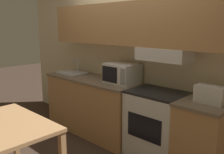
# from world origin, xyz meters

# --- Properties ---
(ground_plane) EXTENTS (16.00, 16.00, 0.00)m
(ground_plane) POSITION_xyz_m (0.00, 0.00, 0.00)
(ground_plane) COLOR #3D2D23
(wall_back) EXTENTS (5.31, 0.38, 2.55)m
(wall_back) POSITION_xyz_m (0.02, -0.06, 1.47)
(wall_back) COLOR beige
(wall_back) RESTS_ON ground_plane
(lower_counter_main) EXTENTS (1.70, 0.60, 0.89)m
(lower_counter_main) POSITION_xyz_m (-0.62, -0.29, 0.45)
(lower_counter_main) COLOR tan
(lower_counter_main) RESTS_ON ground_plane
(lower_counter_right_stub) EXTENTS (0.53, 0.60, 0.89)m
(lower_counter_right_stub) POSITION_xyz_m (1.20, -0.29, 0.45)
(lower_counter_right_stub) COLOR tan
(lower_counter_right_stub) RESTS_ON ground_plane
(stove_range) EXTENTS (0.70, 0.55, 0.89)m
(stove_range) POSITION_xyz_m (0.59, -0.27, 0.45)
(stove_range) COLOR silver
(stove_range) RESTS_ON ground_plane
(microwave) EXTENTS (0.45, 0.36, 0.28)m
(microwave) POSITION_xyz_m (-0.06, -0.22, 1.04)
(microwave) COLOR silver
(microwave) RESTS_ON lower_counter_main
(toaster) EXTENTS (0.32, 0.16, 0.18)m
(toaster) POSITION_xyz_m (1.24, -0.27, 0.99)
(toaster) COLOR silver
(toaster) RESTS_ON lower_counter_right_stub
(sink_basin) EXTENTS (0.50, 0.36, 0.23)m
(sink_basin) POSITION_xyz_m (-1.15, -0.29, 0.91)
(sink_basin) COLOR #B7BABF
(sink_basin) RESTS_ON lower_counter_main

